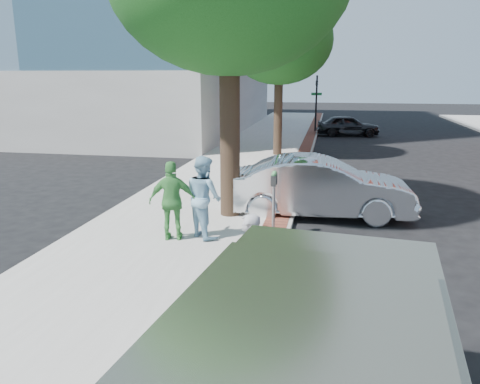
% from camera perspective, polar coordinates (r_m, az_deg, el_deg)
% --- Properties ---
extents(ground, '(120.00, 120.00, 0.00)m').
position_cam_1_polar(ground, '(10.77, -0.20, -6.48)').
color(ground, black).
rests_on(ground, ground).
extents(sidewalk, '(5.00, 60.00, 0.15)m').
position_cam_1_polar(sidewalk, '(18.60, 0.07, 2.54)').
color(sidewalk, '#9E9991').
rests_on(sidewalk, ground).
extents(brick_strip, '(0.60, 60.00, 0.01)m').
position_cam_1_polar(brick_strip, '(18.30, 6.86, 2.50)').
color(brick_strip, brown).
rests_on(brick_strip, sidewalk).
extents(curb, '(0.10, 60.00, 0.15)m').
position_cam_1_polar(curb, '(18.30, 7.94, 2.21)').
color(curb, gray).
rests_on(curb, ground).
extents(office_base, '(18.20, 22.20, 4.00)m').
position_cam_1_polar(office_base, '(35.28, -14.33, 10.69)').
color(office_base, gray).
rests_on(office_base, ground).
extents(signal_near, '(0.70, 0.15, 3.80)m').
position_cam_1_polar(signal_near, '(31.95, 9.29, 11.09)').
color(signal_near, black).
rests_on(signal_near, ground).
extents(tree_far, '(4.80, 4.80, 7.14)m').
position_cam_1_polar(tree_far, '(22.09, 4.83, 17.91)').
color(tree_far, black).
rests_on(tree_far, sidewalk).
extents(parking_meter, '(0.12, 0.32, 1.47)m').
position_cam_1_polar(parking_meter, '(10.91, 4.15, 0.36)').
color(parking_meter, gray).
rests_on(parking_meter, sidewalk).
extents(person_gray, '(0.42, 0.60, 1.59)m').
position_cam_1_polar(person_gray, '(7.33, 0.97, -8.68)').
color(person_gray, '#9E9EA2').
rests_on(person_gray, sidewalk).
extents(person_officer, '(1.16, 1.15, 1.89)m').
position_cam_1_polar(person_officer, '(10.66, -4.43, -0.58)').
color(person_officer, '#86B5CF').
rests_on(person_officer, sidewalk).
extents(person_green, '(1.12, 0.65, 1.80)m').
position_cam_1_polar(person_green, '(10.55, -8.21, -1.08)').
color(person_green, '#439444').
rests_on(person_green, sidewalk).
extents(sedan_silver, '(5.06, 2.03, 1.64)m').
position_cam_1_polar(sedan_silver, '(12.90, 9.72, 0.57)').
color(sedan_silver, silver).
rests_on(sedan_silver, ground).
extents(bg_car, '(4.08, 1.99, 1.34)m').
position_cam_1_polar(bg_car, '(31.04, 13.02, 7.90)').
color(bg_car, black).
rests_on(bg_car, ground).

